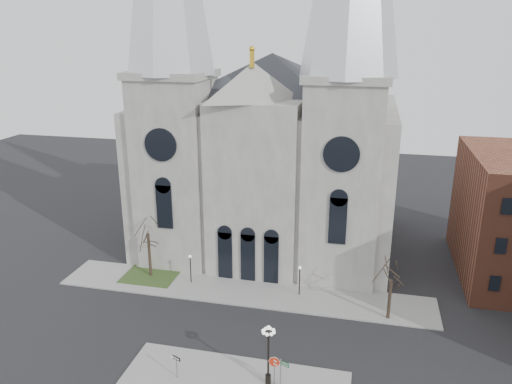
% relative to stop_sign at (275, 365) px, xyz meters
% --- Properties ---
extents(ground, '(160.00, 160.00, 0.00)m').
position_rel_stop_sign_xyz_m(ground, '(-6.15, 2.91, -1.99)').
color(ground, black).
rests_on(ground, ground).
extents(sidewalk_far, '(40.00, 6.00, 0.14)m').
position_rel_stop_sign_xyz_m(sidewalk_far, '(-6.15, 13.91, -1.92)').
color(sidewalk_far, gray).
rests_on(sidewalk_far, ground).
extents(grass_patch, '(6.00, 5.00, 0.18)m').
position_rel_stop_sign_xyz_m(grass_patch, '(-17.15, 14.91, -1.90)').
color(grass_patch, '#2E481F').
rests_on(grass_patch, ground).
extents(cathedral, '(33.00, 26.66, 54.00)m').
position_rel_stop_sign_xyz_m(cathedral, '(-6.15, 25.77, 16.49)').
color(cathedral, gray).
rests_on(cathedral, ground).
extents(tree_left, '(3.20, 3.20, 7.50)m').
position_rel_stop_sign_xyz_m(tree_left, '(-17.15, 14.91, 3.59)').
color(tree_left, black).
rests_on(tree_left, ground).
extents(tree_right, '(3.20, 3.20, 6.00)m').
position_rel_stop_sign_xyz_m(tree_right, '(8.85, 11.91, 2.47)').
color(tree_right, black).
rests_on(tree_right, ground).
extents(ped_lamp_left, '(0.32, 0.32, 3.26)m').
position_rel_stop_sign_xyz_m(ped_lamp_left, '(-12.15, 14.41, 0.34)').
color(ped_lamp_left, black).
rests_on(ped_lamp_left, sidewalk_far).
extents(ped_lamp_right, '(0.32, 0.32, 3.26)m').
position_rel_stop_sign_xyz_m(ped_lamp_right, '(-0.15, 14.41, 0.34)').
color(ped_lamp_right, black).
rests_on(ped_lamp_right, sidewalk_far).
extents(stop_sign, '(0.88, 0.39, 2.61)m').
position_rel_stop_sign_xyz_m(stop_sign, '(0.00, 0.00, 0.00)').
color(stop_sign, slate).
rests_on(stop_sign, sidewalk_near).
extents(globe_lamp, '(1.19, 1.19, 5.21)m').
position_rel_stop_sign_xyz_m(globe_lamp, '(-0.51, 0.09, 1.42)').
color(globe_lamp, black).
rests_on(globe_lamp, sidewalk_near).
extents(one_way_sign, '(0.86, 0.38, 2.09)m').
position_rel_stop_sign_xyz_m(one_way_sign, '(-7.72, -0.86, -0.43)').
color(one_way_sign, slate).
rests_on(one_way_sign, sidewalk_near).
extents(street_name_sign, '(0.75, 0.33, 2.48)m').
position_rel_stop_sign_xyz_m(street_name_sign, '(0.57, -0.06, -0.41)').
color(street_name_sign, slate).
rests_on(street_name_sign, sidewalk_near).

